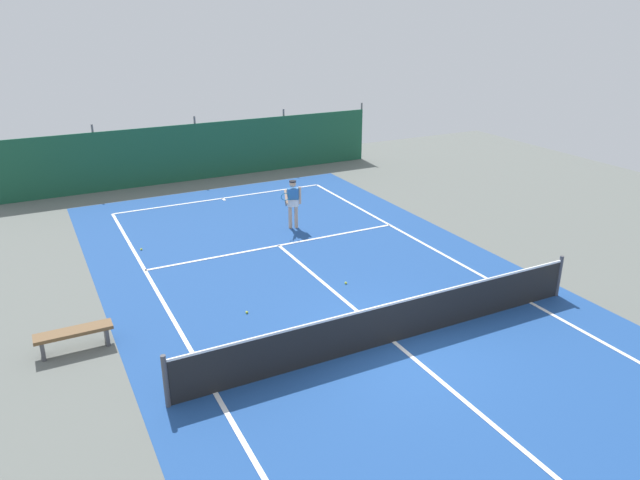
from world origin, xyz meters
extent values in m
plane|color=slate|center=(0.00, 0.00, 0.00)|extent=(36.00, 36.00, 0.00)
cube|color=#1E478C|center=(0.00, 0.00, 0.00)|extent=(11.02, 26.60, 0.01)
cube|color=white|center=(0.00, 11.90, 0.01)|extent=(8.22, 0.10, 0.01)
cube|color=white|center=(-4.11, 0.00, 0.01)|extent=(0.10, 23.80, 0.01)
cube|color=white|center=(4.11, 0.00, 0.01)|extent=(0.10, 23.80, 0.01)
cube|color=white|center=(0.00, 6.40, 0.01)|extent=(8.22, 0.10, 0.01)
cube|color=white|center=(0.00, 0.00, 0.01)|extent=(0.10, 12.80, 0.01)
cube|color=white|center=(0.00, 11.75, 0.01)|extent=(0.10, 0.30, 0.01)
cube|color=black|center=(0.00, 0.00, 0.47)|extent=(9.92, 0.03, 0.95)
cube|color=white|center=(0.00, 0.00, 0.97)|extent=(9.92, 0.04, 0.05)
cylinder|color=#47474C|center=(-5.01, 0.00, 0.55)|extent=(0.10, 0.10, 1.10)
cylinder|color=#47474C|center=(5.01, 0.00, 0.55)|extent=(0.10, 0.10, 1.10)
cube|color=#195138|center=(0.00, 15.01, 1.20)|extent=(16.22, 0.06, 2.40)
cylinder|color=#595B60|center=(-4.05, 15.07, 1.35)|extent=(0.08, 0.08, 2.70)
cylinder|color=#595B60|center=(0.00, 15.07, 1.35)|extent=(0.08, 0.08, 2.70)
cylinder|color=#595B60|center=(4.05, 15.07, 1.35)|extent=(0.08, 0.08, 2.70)
cylinder|color=#595B60|center=(8.11, 15.07, 1.35)|extent=(0.08, 0.08, 2.70)
cube|color=#234C1E|center=(0.00, 15.61, 0.55)|extent=(14.60, 0.70, 1.10)
cylinder|color=#D8AD8C|center=(1.18, 7.63, 0.41)|extent=(0.12, 0.12, 0.82)
cylinder|color=#D8AD8C|center=(0.99, 7.70, 0.41)|extent=(0.12, 0.12, 0.82)
cylinder|color=white|center=(1.08, 7.67, 0.90)|extent=(0.40, 0.40, 0.22)
cube|color=#2D6BB7|center=(1.08, 7.67, 1.10)|extent=(0.40, 0.30, 0.56)
sphere|color=#D8AD8C|center=(1.08, 7.67, 1.53)|extent=(0.22, 0.22, 0.22)
cylinder|color=black|center=(1.08, 7.67, 1.62)|extent=(0.23, 0.23, 0.04)
cylinder|color=#D8AD8C|center=(1.30, 7.59, 1.13)|extent=(0.09, 0.09, 0.58)
cylinder|color=#D8AD8C|center=(0.83, 7.62, 1.13)|extent=(0.25, 0.53, 0.41)
cylinder|color=black|center=(0.69, 7.36, 1.02)|extent=(0.12, 0.27, 0.13)
torus|color=teal|center=(0.69, 7.36, 1.24)|extent=(0.33, 0.22, 0.29)
sphere|color=#CCDB33|center=(-2.44, 2.72, 0.03)|extent=(0.07, 0.07, 0.07)
sphere|color=#CCDB33|center=(-3.89, 7.99, 0.03)|extent=(0.07, 0.07, 0.07)
sphere|color=#CCDB33|center=(0.51, 3.06, 0.03)|extent=(0.07, 0.07, 0.07)
cube|color=black|center=(-1.16, 17.36, 0.72)|extent=(1.82, 4.21, 0.80)
cube|color=#2D333D|center=(-1.16, 17.36, 1.40)|extent=(1.54, 1.90, 0.56)
cylinder|color=black|center=(-0.26, 16.06, 0.32)|extent=(0.22, 0.64, 0.64)
cylinder|color=black|center=(-2.06, 16.06, 0.32)|extent=(0.22, 0.64, 0.64)
cylinder|color=black|center=(-0.27, 18.67, 0.32)|extent=(0.22, 0.64, 0.64)
cylinder|color=black|center=(-2.07, 18.66, 0.32)|extent=(0.22, 0.64, 0.64)
cube|color=brown|center=(-6.31, 2.86, 0.45)|extent=(1.60, 0.40, 0.08)
cube|color=#4C4C51|center=(-6.96, 2.86, 0.23)|extent=(0.08, 0.36, 0.45)
cube|color=#4C4C51|center=(-5.66, 2.86, 0.23)|extent=(0.08, 0.36, 0.45)
camera|label=1|loc=(-6.67, -9.44, 6.94)|focal=33.36mm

